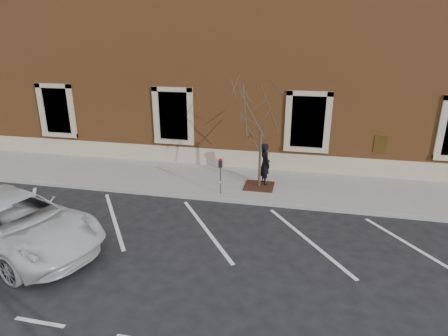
% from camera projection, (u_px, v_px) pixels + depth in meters
% --- Properties ---
extents(ground, '(120.00, 120.00, 0.00)m').
position_uv_depth(ground, '(221.00, 201.00, 14.02)').
color(ground, '#28282B').
rests_on(ground, ground).
extents(sidewalk_near, '(40.00, 3.50, 0.15)m').
position_uv_depth(sidewalk_near, '(230.00, 182.00, 15.61)').
color(sidewalk_near, '#A3A199').
rests_on(sidewalk_near, ground).
extents(curb_near, '(40.00, 0.12, 0.15)m').
position_uv_depth(curb_near, '(220.00, 200.00, 13.95)').
color(curb_near, '#9E9E99').
rests_on(curb_near, ground).
extents(parking_stripes, '(28.00, 4.40, 0.01)m').
position_uv_depth(parking_stripes, '(205.00, 228.00, 11.99)').
color(parking_stripes, silver).
rests_on(parking_stripes, ground).
extents(building_civic, '(40.00, 8.62, 8.00)m').
position_uv_depth(building_civic, '(253.00, 73.00, 19.82)').
color(building_civic, brown).
rests_on(building_civic, ground).
extents(man, '(0.66, 0.74, 1.71)m').
position_uv_depth(man, '(265.00, 164.00, 14.96)').
color(man, black).
rests_on(man, sidewalk_near).
extents(parking_meter, '(0.13, 0.10, 1.40)m').
position_uv_depth(parking_meter, '(220.00, 170.00, 13.96)').
color(parking_meter, '#595B60').
rests_on(parking_meter, sidewalk_near).
extents(tree_grate, '(1.16, 1.16, 0.03)m').
position_uv_depth(tree_grate, '(259.00, 186.00, 14.97)').
color(tree_grate, '#3C1E13').
rests_on(tree_grate, sidewalk_near).
extents(sapling, '(2.50, 2.50, 4.16)m').
position_uv_depth(sapling, '(261.00, 114.00, 14.01)').
color(sapling, '#4D392F').
rests_on(sapling, sidewalk_near).
extents(white_truck, '(6.09, 4.16, 1.55)m').
position_uv_depth(white_truck, '(16.00, 223.00, 10.70)').
color(white_truck, silver).
rests_on(white_truck, ground).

